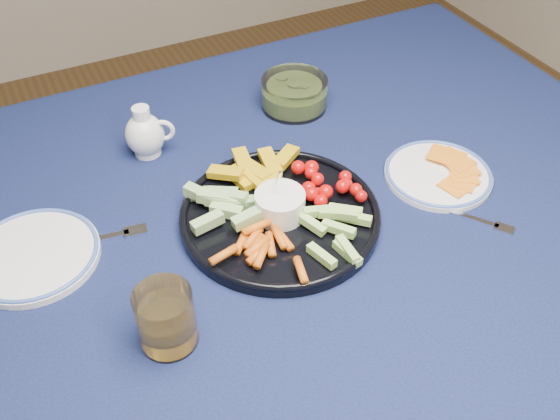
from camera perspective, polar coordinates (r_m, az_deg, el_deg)
name	(u,v)px	position (r m, az deg, el deg)	size (l,w,h in m)	color
dining_table	(230,259)	(1.11, -4.55, -4.48)	(1.67, 1.07, 0.75)	#452917
crudite_platter	(279,213)	(1.04, -0.13, -0.26)	(0.34, 0.34, 0.11)	black
creamer_pitcher	(145,134)	(1.19, -12.20, 6.80)	(0.09, 0.07, 0.10)	white
pickle_bowl	(294,95)	(1.31, 1.31, 10.50)	(0.14, 0.14, 0.06)	white
cheese_plate	(438,173)	(1.17, 14.28, 3.29)	(0.19, 0.19, 0.02)	white
juice_tumbler	(167,321)	(0.87, -10.33, -9.97)	(0.08, 0.08, 0.10)	white
fork_left	(102,238)	(1.06, -16.00, -2.52)	(0.18, 0.04, 0.00)	white
fork_right	(476,220)	(1.10, 17.46, -0.84)	(0.10, 0.13, 0.00)	white
side_plate_extra	(33,255)	(1.06, -21.62, -3.83)	(0.21, 0.21, 0.02)	white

